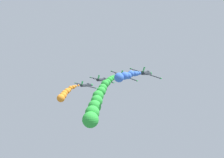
{
  "coord_description": "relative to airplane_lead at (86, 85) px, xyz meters",
  "views": [
    {
      "loc": [
        34.69,
        -97.45,
        64.1
      ],
      "look_at": [
        0.0,
        0.0,
        63.3
      ],
      "focal_mm": 47.71,
      "sensor_mm": 36.0,
      "label": 1
    }
  ],
  "objects": [
    {
      "name": "smoke_trail_lead",
      "position": [
        2.27,
        -21.81,
        -2.22
      ],
      "size": [
        5.06,
        20.77,
        5.14
      ],
      "color": "orange"
    },
    {
      "name": "airplane_right_inner",
      "position": [
        21.26,
        -15.97,
        3.78
      ],
      "size": [
        9.11,
        10.35,
        3.6
      ],
      "rotation": [
        0.0,
        0.35,
        0.0
      ],
      "color": "#23282D"
    },
    {
      "name": "airplane_left_outer",
      "position": [
        30.6,
        -25.38,
        4.46
      ],
      "size": [
        9.22,
        10.35,
        3.42
      ],
      "rotation": [
        0.0,
        0.31,
        0.0
      ],
      "color": "#23282D"
    },
    {
      "name": "smoke_trail_left_outer",
      "position": [
        29.66,
        -42.08,
        3.67
      ],
      "size": [
        3.11,
        14.64,
        2.83
      ],
      "color": "blue"
    },
    {
      "name": "smoke_trail_right_inner",
      "position": [
        23.32,
        -44.68,
        -2.51
      ],
      "size": [
        5.61,
        30.4,
        11.7
      ],
      "color": "green"
    },
    {
      "name": "airplane_lead",
      "position": [
        0.0,
        0.0,
        0.0
      ],
      "size": [
        9.41,
        10.35,
        3.04
      ],
      "rotation": [
        0.0,
        0.22,
        0.0
      ],
      "color": "#23282D"
    },
    {
      "name": "airplane_left_inner",
      "position": [
        9.77,
        -6.9,
        2.32
      ],
      "size": [
        9.42,
        10.35,
        3.01
      ],
      "rotation": [
        0.0,
        0.21,
        0.0
      ],
      "color": "#23282D"
    }
  ]
}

